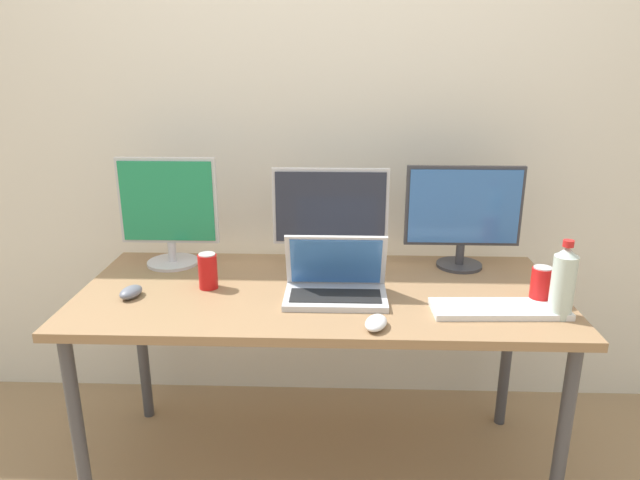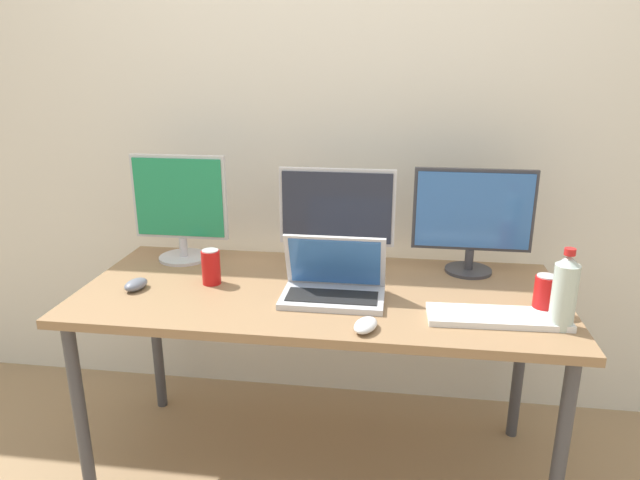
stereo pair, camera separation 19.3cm
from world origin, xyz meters
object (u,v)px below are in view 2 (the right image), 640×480
object	(u,v)px
work_desk	(320,306)
water_bottle	(564,292)
keyboard_main	(497,317)
mouse_by_keyboard	(136,284)
laptop_silver	(333,284)
monitor_center	(337,215)
monitor_left	(180,206)
mouse_by_laptop	(366,325)
soda_can_by_laptop	(544,294)
soda_can_near_keyboard	(211,267)
monitor_right	(473,217)

from	to	relation	value
work_desk	water_bottle	bearing A→B (deg)	-14.61
keyboard_main	water_bottle	xyz separation A→B (m)	(0.18, -0.03, 0.10)
keyboard_main	work_desk	bearing A→B (deg)	161.64
keyboard_main	mouse_by_keyboard	distance (m)	1.21
keyboard_main	laptop_silver	bearing A→B (deg)	166.84
monitor_center	keyboard_main	size ratio (longest dim) A/B	1.02
laptop_silver	keyboard_main	world-z (taller)	laptop_silver
monitor_left	mouse_by_laptop	distance (m)	0.95
monitor_left	keyboard_main	distance (m)	1.24
work_desk	soda_can_by_laptop	world-z (taller)	soda_can_by_laptop
monitor_center	laptop_silver	xyz separation A→B (m)	(0.02, -0.30, -0.15)
laptop_silver	mouse_by_laptop	size ratio (longest dim) A/B	3.19
soda_can_near_keyboard	monitor_center	bearing A→B (deg)	28.77
monitor_right	soda_can_by_laptop	xyz separation A→B (m)	(0.19, -0.34, -0.15)
monitor_right	mouse_by_keyboard	size ratio (longest dim) A/B	4.43
monitor_right	mouse_by_laptop	size ratio (longest dim) A/B	4.08
soda_can_by_laptop	monitor_right	bearing A→B (deg)	119.76
monitor_center	laptop_silver	bearing A→B (deg)	-85.49
laptop_silver	water_bottle	bearing A→B (deg)	-10.56
monitor_right	monitor_center	bearing A→B (deg)	-178.44
monitor_right	keyboard_main	xyz separation A→B (m)	(0.04, -0.41, -0.20)
monitor_center	mouse_by_laptop	bearing A→B (deg)	-74.45
mouse_by_laptop	water_bottle	xyz separation A→B (m)	(0.57, 0.10, 0.10)
keyboard_main	soda_can_by_laptop	bearing A→B (deg)	24.17
monitor_center	water_bottle	distance (m)	0.84
work_desk	monitor_left	world-z (taller)	monitor_left
work_desk	laptop_silver	bearing A→B (deg)	-50.29
monitor_left	soda_can_by_laptop	distance (m)	1.36
work_desk	keyboard_main	bearing A→B (deg)	-16.19
laptop_silver	water_bottle	size ratio (longest dim) A/B	1.36
work_desk	water_bottle	size ratio (longest dim) A/B	6.64
monitor_center	monitor_right	size ratio (longest dim) A/B	1.00
laptop_silver	mouse_by_laptop	xyz separation A→B (m)	(0.12, -0.23, -0.03)
keyboard_main	soda_can_by_laptop	world-z (taller)	soda_can_by_laptop
monitor_left	laptop_silver	xyz separation A→B (m)	(0.64, -0.30, -0.17)
soda_can_near_keyboard	mouse_by_laptop	bearing A→B (deg)	-27.30
laptop_silver	mouse_by_laptop	world-z (taller)	laptop_silver
mouse_by_keyboard	soda_can_near_keyboard	world-z (taller)	soda_can_near_keyboard
mouse_by_keyboard	mouse_by_laptop	size ratio (longest dim) A/B	0.92
monitor_left	mouse_by_keyboard	distance (m)	0.39
work_desk	water_bottle	xyz separation A→B (m)	(0.75, -0.20, 0.18)
monitor_left	monitor_right	bearing A→B (deg)	0.39
monitor_center	soda_can_near_keyboard	xyz separation A→B (m)	(-0.42, -0.23, -0.14)
monitor_right	soda_can_near_keyboard	size ratio (longest dim) A/B	3.44
water_bottle	soda_can_by_laptop	world-z (taller)	water_bottle
monitor_right	mouse_by_laptop	world-z (taller)	monitor_right
monitor_right	laptop_silver	distance (m)	0.59
monitor_center	water_bottle	size ratio (longest dim) A/B	1.74
monitor_left	laptop_silver	distance (m)	0.73
water_bottle	keyboard_main	bearing A→B (deg)	170.69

